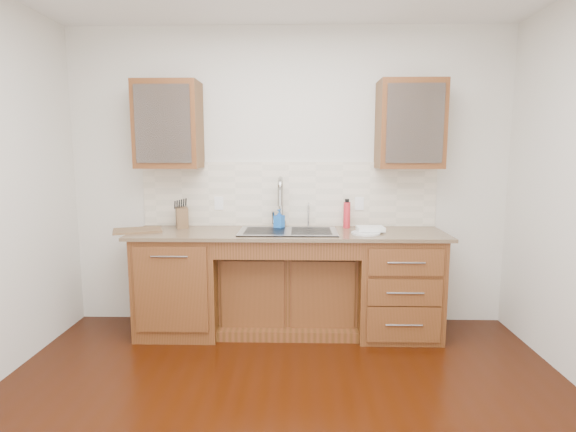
{
  "coord_description": "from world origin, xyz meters",
  "views": [
    {
      "loc": [
        0.09,
        -2.39,
        1.6
      ],
      "look_at": [
        0.0,
        1.4,
        1.05
      ],
      "focal_mm": 28.0,
      "sensor_mm": 36.0,
      "label": 1
    }
  ],
  "objects_px": {
    "water_bottle": "(347,215)",
    "plate": "(366,233)",
    "soap_bottle": "(279,219)",
    "cutting_board": "(138,230)",
    "knife_block": "(182,217)"
  },
  "relations": [
    {
      "from": "soap_bottle",
      "to": "plate",
      "type": "height_order",
      "value": "soap_bottle"
    },
    {
      "from": "soap_bottle",
      "to": "water_bottle",
      "type": "height_order",
      "value": "water_bottle"
    },
    {
      "from": "water_bottle",
      "to": "cutting_board",
      "type": "bearing_deg",
      "value": -173.03
    },
    {
      "from": "water_bottle",
      "to": "cutting_board",
      "type": "xyz_separation_m",
      "value": [
        -1.83,
        -0.22,
        -0.11
      ]
    },
    {
      "from": "cutting_board",
      "to": "knife_block",
      "type": "bearing_deg",
      "value": 32.71
    },
    {
      "from": "knife_block",
      "to": "cutting_board",
      "type": "distance_m",
      "value": 0.41
    },
    {
      "from": "soap_bottle",
      "to": "knife_block",
      "type": "xyz_separation_m",
      "value": [
        -0.89,
        0.03,
        0.0
      ]
    },
    {
      "from": "water_bottle",
      "to": "plate",
      "type": "distance_m",
      "value": 0.34
    },
    {
      "from": "plate",
      "to": "cutting_board",
      "type": "bearing_deg",
      "value": 177.79
    },
    {
      "from": "soap_bottle",
      "to": "plate",
      "type": "distance_m",
      "value": 0.79
    },
    {
      "from": "cutting_board",
      "to": "water_bottle",
      "type": "bearing_deg",
      "value": 6.97
    },
    {
      "from": "knife_block",
      "to": "cutting_board",
      "type": "relative_size",
      "value": 0.46
    },
    {
      "from": "plate",
      "to": "knife_block",
      "type": "relative_size",
      "value": 1.33
    },
    {
      "from": "soap_bottle",
      "to": "plate",
      "type": "xyz_separation_m",
      "value": [
        0.74,
        -0.26,
        -0.08
      ]
    },
    {
      "from": "plate",
      "to": "knife_block",
      "type": "height_order",
      "value": "knife_block"
    }
  ]
}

